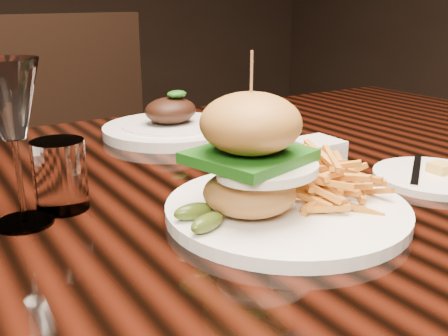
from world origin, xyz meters
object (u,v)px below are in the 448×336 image
dining_table (217,226)px  far_dish (171,126)px  wine_glass (10,106)px  burger_plate (282,177)px  chair_far (101,155)px

dining_table → far_dish: far_dish is taller
dining_table → wine_glass: bearing=-174.4°
burger_plate → chair_far: size_ratio=0.30×
wine_glass → far_dish: 0.44m
wine_glass → chair_far: size_ratio=0.19×
dining_table → chair_far: bearing=81.5°
chair_far → burger_plate: bearing=-110.4°
dining_table → burger_plate: (-0.01, -0.16, 0.13)m
burger_plate → wine_glass: (-0.26, 0.14, 0.09)m
burger_plate → wine_glass: burger_plate is taller
far_dish → chair_far: size_ratio=0.26×
dining_table → wine_glass: 0.34m
dining_table → burger_plate: 0.21m
burger_plate → wine_glass: size_ratio=1.54×
chair_far → far_dish: bearing=-109.5°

